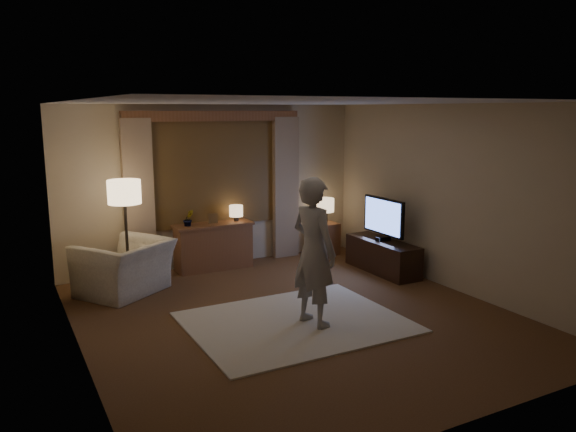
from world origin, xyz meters
TOP-DOWN VIEW (x-y plane):
  - room at (0.00, 0.50)m, footprint 5.04×5.54m
  - rug at (-0.11, -0.18)m, footprint 2.50×2.00m
  - sideboard at (-0.13, 2.50)m, footprint 1.20×0.40m
  - picture_frame at (-0.13, 2.50)m, footprint 0.16×0.02m
  - plant at (-0.53, 2.50)m, footprint 0.17×0.13m
  - table_lamp_sideboard at (0.27, 2.50)m, footprint 0.22×0.22m
  - floor_lamp at (-1.57, 2.09)m, footprint 0.46×0.46m
  - armchair at (-1.66, 1.91)m, footprint 1.49×1.45m
  - side_table at (1.93, 2.45)m, footprint 0.40×0.40m
  - table_lamp_side at (1.93, 2.45)m, footprint 0.30×0.30m
  - tv_stand at (2.15, 1.08)m, footprint 0.45×1.40m
  - tv at (2.15, 1.08)m, footprint 0.23×0.93m
  - person at (0.05, -0.33)m, footprint 0.56×0.72m

SIDE VIEW (x-z plane):
  - rug at x=-0.11m, z-range 0.00..0.02m
  - tv_stand at x=2.15m, z-range 0.00..0.50m
  - side_table at x=1.93m, z-range 0.00..0.56m
  - sideboard at x=-0.13m, z-range 0.00..0.70m
  - armchair at x=-1.66m, z-range 0.00..0.74m
  - picture_frame at x=-0.13m, z-range 0.70..0.90m
  - plant at x=-0.53m, z-range 0.70..1.00m
  - table_lamp_side at x=1.93m, z-range 0.65..1.09m
  - tv at x=2.15m, z-range 0.53..1.21m
  - person at x=0.05m, z-range 0.02..1.77m
  - table_lamp_sideboard at x=0.27m, z-range 0.75..1.05m
  - floor_lamp at x=-1.57m, z-range 0.53..2.09m
  - room at x=0.00m, z-range 0.01..2.65m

